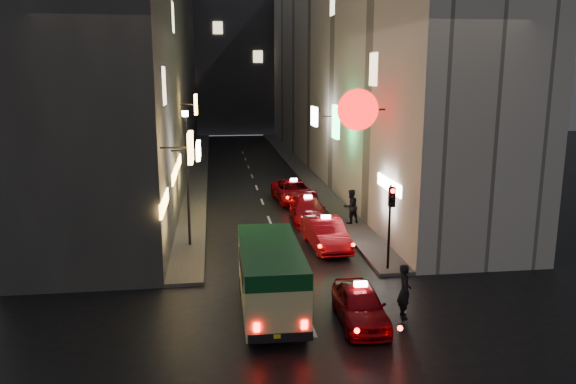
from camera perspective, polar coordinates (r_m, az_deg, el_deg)
name	(u,v)px	position (r m, az deg, el deg)	size (l,w,h in m)	color
building_left	(147,60)	(46.87, -14.14, 12.87)	(7.38, 52.17, 18.00)	#3B3936
building_right	(345,61)	(47.88, 5.77, 13.15)	(8.26, 52.00, 18.00)	#B2ACA3
building_far	(233,50)	(78.71, -5.64, 14.17)	(30.00, 10.00, 22.00)	#2F2F34
sidewalk_left	(199,170)	(47.29, -9.07, 2.21)	(1.50, 52.00, 0.15)	#4B4846
sidewalk_right	(299,168)	(47.83, 1.17, 2.47)	(1.50, 52.00, 0.15)	#4B4846
minibus	(271,271)	(19.02, -1.79, -8.04)	(2.04, 5.63, 2.41)	#D2CF83
taxi_near	(360,302)	(18.79, 7.34, -11.00)	(2.04, 4.65, 1.63)	maroon
taxi_second	(326,231)	(26.24, 3.85, -3.97)	(2.47, 5.29, 1.81)	maroon
taxi_third	(308,208)	(30.81, 2.04, -1.63)	(2.12, 4.85, 1.69)	maroon
taxi_far	(294,190)	(35.42, 0.59, 0.22)	(2.41, 5.08, 1.74)	maroon
pedestrian_crossing	(405,288)	(19.32, 11.76, -9.48)	(0.69, 0.44, 2.10)	black
pedestrian_sidewalk	(351,204)	(29.99, 6.39, -1.25)	(0.78, 0.49, 2.07)	black
traffic_light	(391,209)	(22.84, 10.41, -1.74)	(0.26, 0.43, 3.50)	black
lamp_post	(187,169)	(25.99, -10.21, 2.28)	(0.28, 0.28, 6.22)	black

